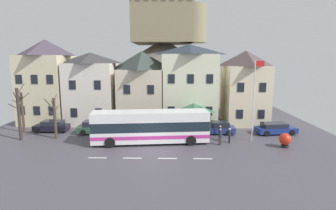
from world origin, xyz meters
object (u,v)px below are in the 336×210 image
bare_tree_02 (55,117)px  townhouse_04 (245,87)px  parked_car_02 (275,128)px  hilltop_castle (164,67)px  townhouse_02 (142,87)px  harbour_buoy (285,140)px  townhouse_00 (48,81)px  parked_car_00 (52,126)px  pedestrian_00 (194,129)px  parked_car_03 (98,127)px  townhouse_01 (92,88)px  pedestrian_03 (230,134)px  transit_bus (151,127)px  pedestrian_01 (220,136)px  bus_shelter (194,108)px  public_bench (204,125)px  townhouse_03 (189,84)px  bare_tree_00 (19,113)px  parked_car_01 (215,128)px  flagpole (254,96)px  bare_tree_01 (22,111)px  pedestrian_02 (220,132)px

bare_tree_02 → townhouse_04: bearing=20.3°
parked_car_02 → hilltop_castle: bearing=108.0°
townhouse_02 → harbour_buoy: townhouse_02 is taller
townhouse_00 → hilltop_castle: 27.61m
townhouse_04 → parked_car_00: (-23.55, -5.26, -4.11)m
pedestrian_00 → bare_tree_02: (-14.79, -1.18, 1.54)m
townhouse_00 → parked_car_03: 11.23m
townhouse_01 → parked_car_02: 23.18m
parked_car_00 → pedestrian_03: 20.26m
pedestrian_03 → townhouse_00: bearing=157.6°
transit_bus → pedestrian_01: (6.88, -0.53, -0.70)m
bus_shelter → public_bench: (1.44, 1.63, -2.42)m
pedestrian_01 → townhouse_01: bearing=148.9°
pedestrian_01 → townhouse_04: bearing=64.4°
townhouse_02 → bus_shelter: (6.53, -5.45, -1.83)m
parked_car_00 → pedestrian_03: size_ratio=2.51×
townhouse_00 → townhouse_03: (18.91, -0.36, -0.32)m
townhouse_02 → townhouse_03: 6.26m
townhouse_03 → transit_bus: bearing=-115.3°
harbour_buoy → bare_tree_02: size_ratio=0.30×
townhouse_02 → parked_car_03: (-4.45, -6.08, -4.01)m
townhouse_03 → bare_tree_00: townhouse_03 is taller
parked_car_01 → harbour_buoy: harbour_buoy is taller
townhouse_00 → flagpole: townhouse_00 is taller
transit_bus → parked_car_01: 8.01m
parked_car_01 → pedestrian_03: pedestrian_03 is taller
parked_car_03 → pedestrian_01: pedestrian_01 is taller
townhouse_02 → bare_tree_00: 14.85m
townhouse_03 → bare_tree_01: 20.25m
harbour_buoy → bare_tree_00: bare_tree_00 is taller
townhouse_01 → harbour_buoy: (21.41, -9.90, -3.85)m
hilltop_castle → pedestrian_02: (7.15, -31.69, -6.06)m
townhouse_03 → pedestrian_01: 10.84m
pedestrian_03 → public_bench: pedestrian_03 is taller
townhouse_01 → parked_car_03: townhouse_01 is taller
bus_shelter → public_bench: bus_shelter is taller
townhouse_02 → pedestrian_01: (8.81, -10.11, -3.78)m
harbour_buoy → bare_tree_01: bearing=170.1°
townhouse_03 → bus_shelter: 5.49m
transit_bus → parked_car_00: 12.66m
parked_car_01 → parked_car_02: size_ratio=0.96×
bus_shelter → pedestrian_02: size_ratio=2.32×
townhouse_02 → hilltop_castle: (1.95, 23.27, 2.20)m
parked_car_02 → parked_car_00: bearing=171.7°
bus_shelter → flagpole: 6.91m
townhouse_01 → townhouse_04: townhouse_04 is taller
hilltop_castle → pedestrian_00: 31.30m
bus_shelter → bare_tree_01: bare_tree_01 is taller
parked_car_01 → pedestrian_01: bearing=89.1°
pedestrian_02 → bare_tree_02: 17.49m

